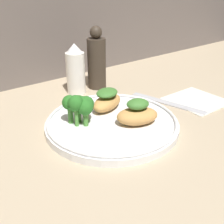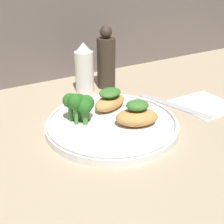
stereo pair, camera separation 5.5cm
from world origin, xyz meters
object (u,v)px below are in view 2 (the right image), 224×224
Objects in this scene: plate at (112,123)px; sauce_bottle at (84,69)px; broccoli_bunch at (79,104)px; pepper_grinder at (106,61)px.

plate is 20.93cm from sauce_bottle.
broccoli_bunch reaches higher than plate.
pepper_grinder is at bearing 46.85° from broccoli_bunch.
sauce_bottle is (3.91, 19.93, 5.08)cm from plate.
sauce_bottle is 0.79× the size of pepper_grinder.
broccoli_bunch is at bearing -119.04° from sauce_bottle.
broccoli_bunch is 19.16cm from sauce_bottle.
plate is 2.07× the size of sauce_bottle.
broccoli_bunch is at bearing 149.36° from plate.
plate is 1.63× the size of pepper_grinder.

